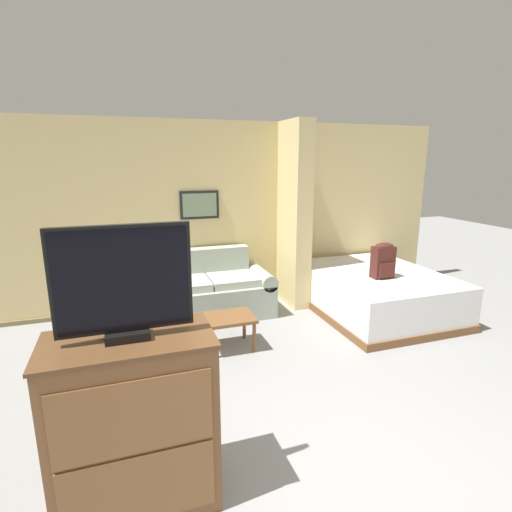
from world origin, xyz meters
TOP-DOWN VIEW (x-y plane):
  - ground_plane at (0.00, 0.00)m, footprint 20.00×20.00m
  - wall_back at (-0.00, 3.84)m, footprint 7.24×0.16m
  - wall_partition_pillar at (1.09, 3.43)m, footprint 0.24×0.70m
  - couch at (-0.20, 3.36)m, footprint 1.71×0.84m
  - coffee_table at (-0.21, 2.28)m, footprint 0.57×0.45m
  - side_table at (-1.23, 3.40)m, footprint 0.50×0.50m
  - table_lamp at (-1.23, 3.40)m, footprint 0.38×0.38m
  - tv_dresser at (-1.26, 0.45)m, footprint 0.96×0.51m
  - tv at (-1.26, 0.45)m, footprint 0.74×0.16m
  - bed at (2.01, 2.71)m, footprint 1.63×2.06m
  - backpack at (1.92, 2.46)m, footprint 0.28×0.19m

SIDE VIEW (x-z plane):
  - ground_plane at x=0.00m, z-range 0.00..0.00m
  - bed at x=2.01m, z-range 0.00..0.58m
  - couch at x=-0.20m, z-range -0.11..0.75m
  - coffee_table at x=-0.21m, z-range 0.14..0.52m
  - side_table at x=-1.23m, z-range 0.19..0.74m
  - tv_dresser at x=-1.26m, z-range 0.00..1.10m
  - table_lamp at x=-1.23m, z-range 0.62..0.99m
  - backpack at x=1.92m, z-range 0.58..1.04m
  - wall_back at x=0.00m, z-range -0.01..2.59m
  - wall_partition_pillar at x=1.09m, z-range 0.00..2.60m
  - tv at x=-1.26m, z-range 1.10..1.75m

